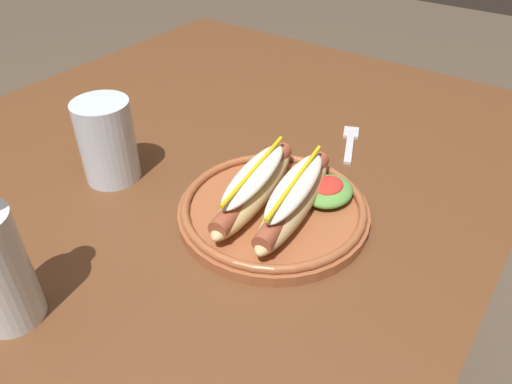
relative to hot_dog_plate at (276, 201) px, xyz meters
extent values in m
cube|color=brown|center=(-0.08, 0.19, -0.04)|extent=(1.42, 0.96, 0.04)
cylinder|color=brown|center=(0.54, -0.20, -0.41)|extent=(0.06, 0.06, 0.70)
cylinder|color=brown|center=(0.54, 0.58, -0.41)|extent=(0.06, 0.06, 0.70)
cylinder|color=#9E5633|center=(0.00, 0.00, -0.02)|extent=(0.27, 0.27, 0.02)
torus|color=#9E5633|center=(0.00, 0.00, -0.01)|extent=(0.26, 0.26, 0.01)
ellipsoid|color=tan|center=(0.00, -0.03, 0.01)|extent=(0.23, 0.08, 0.04)
cylinder|color=#9E4C33|center=(0.00, -0.03, 0.02)|extent=(0.21, 0.06, 0.03)
ellipsoid|color=silver|center=(0.00, -0.03, 0.04)|extent=(0.18, 0.07, 0.02)
cylinder|color=yellow|center=(0.00, -0.03, 0.05)|extent=(0.18, 0.04, 0.01)
ellipsoid|color=tan|center=(-0.01, 0.03, 0.01)|extent=(0.23, 0.08, 0.04)
cylinder|color=#9E4C33|center=(-0.01, 0.03, 0.02)|extent=(0.21, 0.06, 0.03)
ellipsoid|color=silver|center=(-0.01, 0.03, 0.04)|extent=(0.18, 0.07, 0.02)
cylinder|color=yellow|center=(-0.01, 0.03, 0.05)|extent=(0.18, 0.04, 0.01)
ellipsoid|color=#5B9942|center=(0.06, -0.05, 0.00)|extent=(0.08, 0.07, 0.02)
ellipsoid|color=red|center=(0.06, -0.05, 0.01)|extent=(0.05, 0.04, 0.01)
cube|color=silver|center=(0.22, -0.01, -0.02)|extent=(0.08, 0.04, 0.00)
cube|color=silver|center=(0.27, 0.02, -0.02)|extent=(0.04, 0.04, 0.00)
cylinder|color=silver|center=(-0.06, 0.26, 0.04)|extent=(0.08, 0.08, 0.13)
camera|label=1|loc=(-0.45, -0.28, 0.41)|focal=33.81mm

